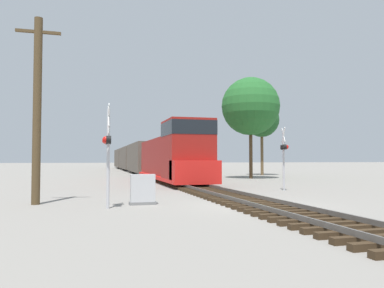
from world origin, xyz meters
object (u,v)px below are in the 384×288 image
crossing_signal_near (107,145)px  tree_far_right (251,106)px  freight_train (138,158)px  utility_pole (37,108)px  tree_mid_background (262,120)px  tree_deep_background (197,134)px  crossing_signal_far (284,151)px  relay_cabinet (143,190)px

crossing_signal_near → tree_far_right: bearing=143.8°
freight_train → utility_pole: size_ratio=8.22×
freight_train → tree_far_right: size_ratio=6.47×
tree_mid_background → tree_deep_background: (-2.29, 20.32, -0.32)m
freight_train → crossing_signal_far: (4.76, -33.58, 0.36)m
crossing_signal_near → relay_cabinet: 2.50m
utility_pole → relay_cabinet: bearing=-14.8°
utility_pole → tree_deep_background: tree_deep_background is taller
crossing_signal_near → tree_deep_background: 49.53m
crossing_signal_near → tree_mid_background: size_ratio=0.46×
relay_cabinet → tree_far_right: (13.01, 18.35, 6.47)m
freight_train → crossing_signal_far: bearing=-81.9°
crossing_signal_far → tree_far_right: bearing=0.8°
relay_cabinet → tree_mid_background: bearing=55.2°
crossing_signal_near → tree_deep_background: tree_deep_background is taller
tree_far_right → tree_deep_background: bearing=85.4°
crossing_signal_far → utility_pole: (-13.35, -3.50, 1.62)m
crossing_signal_near → crossing_signal_far: 11.91m
crossing_signal_near → relay_cabinet: crossing_signal_near is taller
relay_cabinet → freight_train: bearing=83.6°
freight_train → relay_cabinet: 38.47m
crossing_signal_near → relay_cabinet: (1.48, 0.90, -1.81)m
crossing_signal_near → relay_cabinet: bearing=122.2°
freight_train → utility_pole: utility_pole is taller
freight_train → crossing_signal_far: freight_train is taller
tree_deep_background → crossing_signal_near: bearing=-109.8°
tree_deep_background → relay_cabinet: bearing=-108.5°
tree_far_right → tree_deep_background: size_ratio=1.11×
tree_deep_background → crossing_signal_far: bearing=-98.6°
crossing_signal_far → tree_deep_background: bearing=8.3°
relay_cabinet → crossing_signal_near: bearing=-148.5°
tree_far_right → tree_mid_background: tree_far_right is taller
crossing_signal_far → tree_far_right: tree_far_right is taller
utility_pole → tree_deep_background: size_ratio=0.87×
relay_cabinet → tree_mid_background: 31.30m
crossing_signal_near → utility_pole: 3.81m
crossing_signal_near → tree_deep_background: bearing=160.9°
crossing_signal_far → tree_far_right: (3.95, 13.72, 4.70)m
tree_far_right → freight_train: bearing=113.7°
utility_pole → tree_deep_background: bearing=66.3°
crossing_signal_far → relay_cabinet: crossing_signal_far is taller
tree_far_right → tree_mid_background: 8.26m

